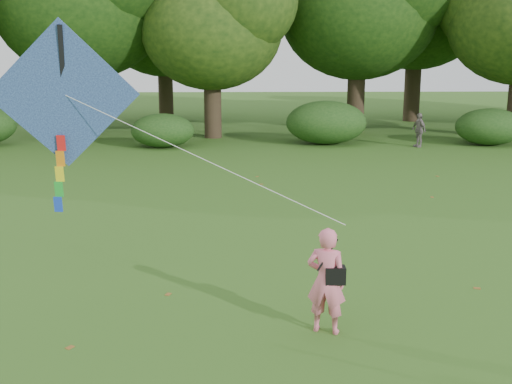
{
  "coord_description": "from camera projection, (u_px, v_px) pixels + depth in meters",
  "views": [
    {
      "loc": [
        -0.76,
        -9.81,
        4.21
      ],
      "look_at": [
        -0.46,
        2.0,
        1.5
      ],
      "focal_mm": 45.0,
      "sensor_mm": 36.0,
      "label": 1
    }
  ],
  "objects": [
    {
      "name": "flying_kite",
      "position": [
        64.0,
        97.0,
        10.36
      ],
      "size": [
        5.57,
        1.91,
        3.17
      ],
      "color": "#24319D",
      "rests_on": "ground"
    },
    {
      "name": "fallen_leaves",
      "position": [
        323.0,
        246.0,
        13.78
      ],
      "size": [
        9.07,
        14.9,
        0.01
      ],
      "color": "brown",
      "rests_on": "ground"
    },
    {
      "name": "crossbody_bag",
      "position": [
        335.0,
        274.0,
        9.43
      ],
      "size": [
        0.43,
        0.2,
        0.68
      ],
      "color": "black",
      "rests_on": "ground"
    },
    {
      "name": "tree_line",
      "position": [
        288.0,
        16.0,
        31.6
      ],
      "size": [
        54.7,
        15.3,
        9.48
      ],
      "color": "#3A2D1E",
      "rests_on": "ground"
    },
    {
      "name": "bystander_right",
      "position": [
        419.0,
        130.0,
        27.03
      ],
      "size": [
        0.65,
        0.92,
        1.44
      ],
      "primitive_type": "imported",
      "rotation": [
        0.0,
        0.0,
        -1.18
      ],
      "color": "gray",
      "rests_on": "ground"
    },
    {
      "name": "man_kite_flyer",
      "position": [
        326.0,
        280.0,
        9.48
      ],
      "size": [
        0.69,
        0.56,
        1.62
      ],
      "primitive_type": "imported",
      "rotation": [
        0.0,
        0.0,
        2.8
      ],
      "color": "pink",
      "rests_on": "ground"
    },
    {
      "name": "ground",
      "position": [
        287.0,
        308.0,
        10.51
      ],
      "size": [
        100.0,
        100.0,
        0.0
      ],
      "primitive_type": "plane",
      "color": "#265114",
      "rests_on": "ground"
    },
    {
      "name": "shrub_band",
      "position": [
        241.0,
        125.0,
        27.46
      ],
      "size": [
        39.15,
        3.22,
        1.88
      ],
      "color": "#264919",
      "rests_on": "ground"
    }
  ]
}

